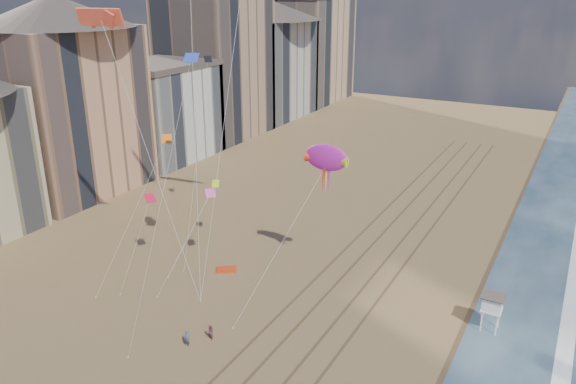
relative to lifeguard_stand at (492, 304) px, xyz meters
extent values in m
plane|color=#42301E|center=(2.17, 14.46, -2.74)|extent=(260.00, 260.00, 0.00)
plane|color=white|center=(6.37, 14.46, -2.74)|extent=(260.00, 260.00, 0.00)
cube|color=brown|center=(-18.03, 4.46, -2.73)|extent=(0.28, 120.00, 0.01)
cube|color=brown|center=(-15.63, 4.46, -2.73)|extent=(0.28, 120.00, 0.01)
cube|color=brown|center=(-12.83, 4.46, -2.73)|extent=(0.28, 120.00, 0.01)
cube|color=brown|center=(-10.63, 4.46, -2.73)|extent=(0.28, 120.00, 0.01)
cube|color=tan|center=(-62.33, 8.46, 9.26)|extent=(15.00, 20.00, 24.00)
cone|color=#473D38|center=(-62.33, 8.46, 23.46)|extent=(31.11, 31.11, 4.40)
cube|color=silver|center=(-61.83, 28.46, 5.26)|extent=(14.00, 18.00, 16.00)
cube|color=#473D38|center=(-61.83, 28.46, 13.76)|extent=(14.28, 18.36, 1.00)
cube|color=tan|center=(-62.83, 46.46, 11.26)|extent=(16.00, 20.00, 28.00)
cube|color=#BCB2A3|center=(-62.33, 66.46, 8.26)|extent=(15.00, 22.00, 22.00)
cone|color=#473D38|center=(-62.33, 66.46, 21.46)|extent=(34.22, 34.22, 4.40)
cube|color=tan|center=(-62.83, 88.46, 10.26)|extent=(16.00, 24.00, 26.00)
cylinder|color=white|center=(-0.66, -0.66, -1.76)|extent=(0.13, 0.13, 1.97)
cylinder|color=white|center=(0.66, -0.66, -1.76)|extent=(0.13, 0.13, 1.97)
cylinder|color=white|center=(-0.66, 0.66, -1.76)|extent=(0.13, 0.13, 1.97)
cylinder|color=white|center=(0.66, 0.66, -1.76)|extent=(0.13, 0.13, 1.97)
cube|color=white|center=(0.00, 0.00, -0.61)|extent=(1.75, 1.75, 0.13)
cube|color=white|center=(0.00, 0.00, 0.05)|extent=(1.64, 1.64, 1.20)
cube|color=#473D38|center=(0.00, 0.00, 0.76)|extent=(1.97, 1.97, 0.11)
cube|color=red|center=(-27.42, -2.24, -2.62)|extent=(2.59, 2.34, 0.25)
ellipsoid|color=#B41BA2|center=(-17.33, 1.38, 10.80)|extent=(4.54, 0.85, 2.70)
cone|color=red|center=(-18.95, 1.38, 10.59)|extent=(1.22, 1.01, 1.01)
cone|color=yellow|center=(-15.71, 1.38, 10.59)|extent=(1.22, 1.01, 1.01)
cylinder|color=silver|center=(-19.00, -4.84, 3.52)|extent=(0.03, 0.03, 17.96)
imported|color=#4E5765|center=(-22.60, -15.19, -1.93)|extent=(0.61, 0.42, 1.62)
imported|color=#934A51|center=(-21.42, -13.44, -2.00)|extent=(0.91, 0.88, 1.48)
cube|color=#E64D33|center=(-36.45, -7.83, 24.02)|extent=(4.83, 1.61, 1.65)
plane|color=orange|center=(-34.26, -2.49, 11.43)|extent=(1.76, 1.71, 0.77)
plane|color=red|center=(-34.65, -5.38, 5.57)|extent=(1.70, 1.75, 0.63)
plane|color=black|center=(-33.12, 3.96, 19.11)|extent=(1.34, 1.34, 0.59)
plane|color=blue|center=(-25.89, -8.14, 21.01)|extent=(2.10, 2.04, 0.61)
plane|color=#C4E217|center=(-31.90, 2.60, 5.19)|extent=(1.36, 1.27, 0.62)
plane|color=pink|center=(-28.44, -3.07, 6.51)|extent=(1.74, 1.74, 0.59)
camera|label=1|loc=(4.77, -47.08, 26.97)|focal=35.00mm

